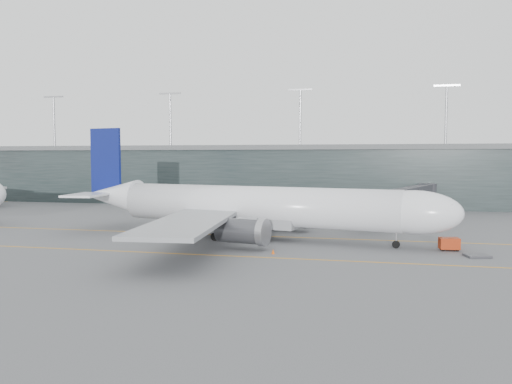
# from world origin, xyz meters

# --- Properties ---
(ground) EXTENTS (320.00, 320.00, 0.00)m
(ground) POSITION_xyz_m (0.00, 0.00, 0.00)
(ground) COLOR #515156
(ground) RESTS_ON ground
(taxiline_a) EXTENTS (160.00, 0.25, 0.02)m
(taxiline_a) POSITION_xyz_m (0.00, -4.00, 0.01)
(taxiline_a) COLOR orange
(taxiline_a) RESTS_ON ground
(taxiline_b) EXTENTS (160.00, 0.25, 0.02)m
(taxiline_b) POSITION_xyz_m (0.00, -20.00, 0.01)
(taxiline_b) COLOR orange
(taxiline_b) RESTS_ON ground
(taxiline_lead_main) EXTENTS (0.25, 60.00, 0.02)m
(taxiline_lead_main) POSITION_xyz_m (5.00, 20.00, 0.01)
(taxiline_lead_main) COLOR orange
(taxiline_lead_main) RESTS_ON ground
(terminal) EXTENTS (240.00, 36.00, 29.00)m
(terminal) POSITION_xyz_m (-0.00, 58.00, 7.62)
(terminal) COLOR #1C2727
(terminal) RESTS_ON ground
(main_aircraft) EXTENTS (60.68, 56.22, 17.10)m
(main_aircraft) POSITION_xyz_m (4.78, -6.08, 4.80)
(main_aircraft) COLOR white
(main_aircraft) RESTS_ON ground
(jet_bridge) EXTENTS (17.78, 43.39, 6.30)m
(jet_bridge) POSITION_xyz_m (26.62, 22.68, 4.72)
(jet_bridge) COLOR #2C2D31
(jet_bridge) RESTS_ON ground
(gse_cart) EXTENTS (2.64, 1.85, 1.69)m
(gse_cart) POSITION_xyz_m (32.05, -10.44, 0.94)
(gse_cart) COLOR #9E290B
(gse_cart) RESTS_ON ground
(baggage_dolly) EXTENTS (3.21, 2.80, 0.28)m
(baggage_dolly) POSITION_xyz_m (34.69, -14.26, 0.17)
(baggage_dolly) COLOR #36363B
(baggage_dolly) RESTS_ON ground
(uld_a) EXTENTS (2.29, 1.90, 1.95)m
(uld_a) POSITION_xyz_m (-3.61, 9.09, 1.02)
(uld_a) COLOR #3D3E42
(uld_a) RESTS_ON ground
(uld_b) EXTENTS (2.47, 2.17, 1.92)m
(uld_b) POSITION_xyz_m (-2.27, 11.52, 1.01)
(uld_b) COLOR #3D3E42
(uld_b) RESTS_ON ground
(uld_c) EXTENTS (2.62, 2.33, 1.99)m
(uld_c) POSITION_xyz_m (1.16, 10.11, 1.05)
(uld_c) COLOR #3D3E42
(uld_c) RESTS_ON ground
(cone_nose) EXTENTS (0.49, 0.49, 0.77)m
(cone_nose) POSITION_xyz_m (33.97, -5.38, 0.39)
(cone_nose) COLOR red
(cone_nose) RESTS_ON ground
(cone_wing_stbd) EXTENTS (0.41, 0.41, 0.65)m
(cone_wing_stbd) POSITION_xyz_m (9.98, -17.63, 0.32)
(cone_wing_stbd) COLOR #E5580C
(cone_wing_stbd) RESTS_ON ground
(cone_wing_port) EXTENTS (0.44, 0.44, 0.70)m
(cone_wing_port) POSITION_xyz_m (7.02, 11.65, 0.35)
(cone_wing_port) COLOR orange
(cone_wing_port) RESTS_ON ground
(cone_tail) EXTENTS (0.40, 0.40, 0.64)m
(cone_tail) POSITION_xyz_m (-8.01, -10.25, 0.32)
(cone_tail) COLOR orange
(cone_tail) RESTS_ON ground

